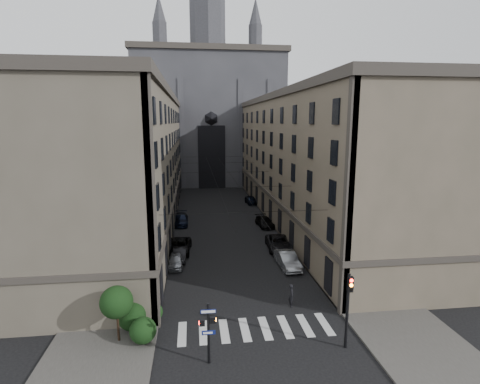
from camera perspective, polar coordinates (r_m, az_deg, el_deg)
name	(u,v)px	position (r m, az deg, el deg)	size (l,w,h in m)	color
ground	(269,374)	(24.89, 4.42, -25.91)	(260.00, 260.00, 0.00)	black
sidewalk_left	(152,222)	(57.82, -13.25, -4.40)	(7.00, 80.00, 0.15)	#383533
sidewalk_right	(288,217)	(59.33, 7.40, -3.82)	(7.00, 80.00, 0.15)	#383533
zebra_crossing	(255,329)	(28.98, 2.31, -20.09)	(11.00, 3.20, 0.01)	beige
building_left	(129,160)	(56.58, -16.62, 4.66)	(13.60, 60.60, 18.85)	#514A3E
building_right	(309,158)	(58.54, 10.41, 5.12)	(13.60, 60.60, 18.85)	brown
gothic_tower	(209,109)	(94.65, -4.77, 12.43)	(35.00, 23.00, 58.00)	#2D2D33
pedestrian_signal_left	(208,329)	(24.49, -4.86, -20.07)	(1.02, 0.38, 4.00)	black
traffic_light_right	(348,302)	(26.27, 16.17, -15.82)	(0.34, 0.50, 5.20)	black
shrub_cluster	(131,313)	(28.16, -16.32, -17.34)	(3.90, 4.40, 3.90)	black
tram_wires	(222,173)	(55.86, -2.82, 2.86)	(14.00, 60.00, 0.43)	black
car_left_near	(176,261)	(39.91, -9.75, -10.28)	(1.56, 3.89, 1.32)	gray
car_left_midnear	(180,255)	(41.53, -9.17, -9.40)	(1.42, 4.08, 1.34)	black
car_left_midfar	(179,246)	(43.82, -9.29, -8.18)	(2.56, 5.55, 1.54)	black
car_left_far	(181,219)	(55.51, -9.05, -4.13)	(2.18, 5.35, 1.55)	black
car_right_near	(287,260)	(39.45, 7.24, -10.23)	(1.71, 4.90, 1.62)	gray
car_right_midnear	(278,243)	(44.58, 5.88, -7.75)	(2.59, 5.62, 1.56)	black
car_right_midfar	(265,222)	(53.87, 3.77, -4.57)	(1.93, 4.75, 1.38)	black
car_right_far	(251,200)	(68.40, 1.70, -1.23)	(1.72, 4.27, 1.46)	black
pedestrian	(291,295)	(31.80, 7.85, -15.32)	(0.69, 0.45, 1.89)	black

